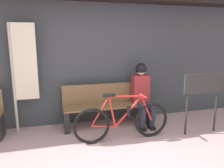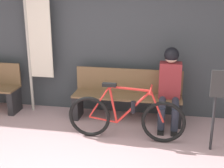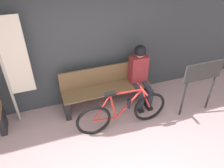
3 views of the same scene
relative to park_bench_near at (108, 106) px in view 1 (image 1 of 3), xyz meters
The scene contains 6 objects.
storefront_wall 1.34m from the park_bench_near, 127.25° to the left, with size 12.00×0.56×3.20m.
park_bench_near is the anchor object (origin of this frame).
bicycle 0.72m from the park_bench_near, 83.94° to the right, with size 1.70×0.40×0.85m.
person_seated 0.75m from the park_bench_near, ahead, with size 0.34×0.61×1.26m.
banner_pole 1.78m from the park_bench_near, behind, with size 0.45×0.05×2.01m.
signboard 1.82m from the park_bench_near, 26.75° to the right, with size 0.78×0.04×1.13m.
Camera 1 is at (-0.75, -2.02, 1.73)m, focal length 35.00 mm.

